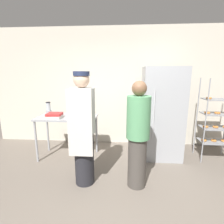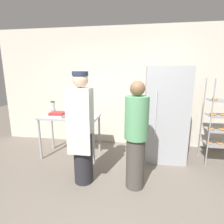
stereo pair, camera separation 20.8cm
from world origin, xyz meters
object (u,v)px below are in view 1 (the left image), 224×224
refrigerator (162,114)px  baking_rack (216,121)px  blender_pitcher (49,109)px  person_baker (83,128)px  binder_stack (55,115)px  person_customer (138,135)px  donut_box (78,116)px

refrigerator → baking_rack: bearing=-1.9°
blender_pitcher → person_baker: bearing=-46.7°
binder_stack → person_customer: (1.57, -0.76, -0.09)m
donut_box → binder_stack: bearing=175.9°
donut_box → blender_pitcher: bearing=154.1°
baking_rack → donut_box: bearing=-173.6°
binder_stack → person_customer: size_ratio=0.18×
donut_box → person_customer: size_ratio=0.15×
baking_rack → person_baker: (-2.44, -1.02, 0.11)m
binder_stack → person_customer: 1.75m
refrigerator → person_baker: refrigerator is taller
person_baker → person_customer: (0.82, -0.01, -0.08)m
baking_rack → donut_box: (-2.71, -0.30, 0.11)m
binder_stack → person_baker: (0.75, -0.75, -0.01)m
baking_rack → person_baker: 2.65m
donut_box → person_customer: person_customer is taller
refrigerator → person_customer: refrigerator is taller
donut_box → person_baker: (0.27, -0.71, -0.01)m
baking_rack → blender_pitcher: size_ratio=6.32×
person_customer → person_baker: bearing=179.2°
baking_rack → blender_pitcher: bearing=179.1°
refrigerator → binder_stack: 2.15m
baking_rack → blender_pitcher: baking_rack is taller
person_baker → person_customer: person_baker is taller
baking_rack → donut_box: baking_rack is taller
baking_rack → donut_box: 2.73m
refrigerator → person_customer: bearing=-117.6°
blender_pitcher → person_baker: person_baker is taller
binder_stack → person_baker: size_ratio=0.16×
refrigerator → donut_box: refrigerator is taller
donut_box → blender_pitcher: 0.83m
blender_pitcher → person_customer: person_customer is taller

